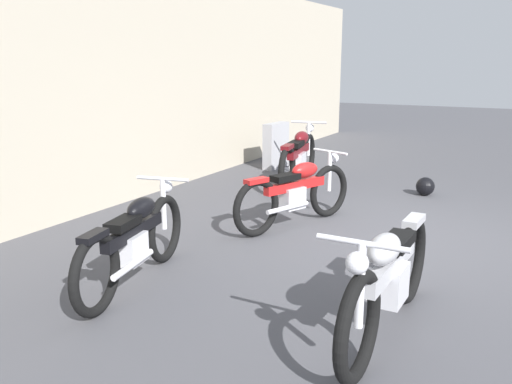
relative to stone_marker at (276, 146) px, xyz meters
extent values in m
plane|color=#47474C|center=(-3.24, -3.23, -0.44)|extent=(40.00, 40.00, 0.00)
cube|color=#B2A893|center=(-3.24, 0.93, 1.27)|extent=(18.00, 0.30, 3.41)
cube|color=#9E9EA3|center=(0.00, 0.00, 0.00)|extent=(0.69, 0.25, 0.87)
sphere|color=black|center=(-0.93, -3.02, -0.29)|extent=(0.28, 0.28, 0.28)
torus|color=black|center=(-2.74, -2.12, -0.09)|extent=(0.69, 0.32, 0.70)
torus|color=black|center=(-3.96, -1.68, -0.09)|extent=(0.69, 0.32, 0.70)
cube|color=silver|center=(-3.40, -1.89, -0.07)|extent=(0.35, 0.29, 0.27)
cube|color=#B21919|center=(-3.35, -1.90, 0.09)|extent=(0.96, 0.43, 0.12)
ellipsoid|color=#B21919|center=(-3.19, -1.96, 0.26)|extent=(0.46, 0.32, 0.19)
cube|color=black|center=(-3.51, -1.84, 0.21)|extent=(0.42, 0.29, 0.08)
cube|color=#B21919|center=(-3.96, -1.68, 0.24)|extent=(0.33, 0.21, 0.06)
cylinder|color=silver|center=(-2.74, -2.12, 0.18)|extent=(0.05, 0.05, 0.53)
cylinder|color=silver|center=(-2.74, -2.12, 0.44)|extent=(0.22, 0.53, 0.03)
sphere|color=silver|center=(-2.67, -2.15, 0.35)|extent=(0.13, 0.13, 0.13)
cylinder|color=silver|center=(-3.62, -1.93, -0.13)|extent=(0.65, 0.28, 0.06)
torus|color=black|center=(-0.52, -0.89, -0.04)|extent=(0.79, 0.23, 0.78)
torus|color=black|center=(-1.95, -1.14, -0.04)|extent=(0.79, 0.23, 0.78)
cube|color=silver|center=(-1.29, -1.03, -0.02)|extent=(0.38, 0.27, 0.30)
cube|color=#590F14|center=(-1.24, -1.02, 0.15)|extent=(1.10, 0.30, 0.13)
ellipsoid|color=#590F14|center=(-1.05, -0.98, 0.34)|extent=(0.50, 0.29, 0.21)
cube|color=black|center=(-1.43, -1.05, 0.29)|extent=(0.46, 0.27, 0.09)
cube|color=#590F14|center=(-1.95, -1.14, 0.32)|extent=(0.36, 0.19, 0.06)
cylinder|color=silver|center=(-0.52, -0.89, 0.25)|extent=(0.06, 0.06, 0.59)
cylinder|color=silver|center=(-0.52, -0.89, 0.55)|extent=(0.15, 0.62, 0.04)
sphere|color=silver|center=(-0.44, -0.87, 0.44)|extent=(0.15, 0.15, 0.15)
cylinder|color=silver|center=(-1.48, -1.19, -0.10)|extent=(0.75, 0.19, 0.06)
torus|color=black|center=(-5.14, -1.23, -0.09)|extent=(0.70, 0.23, 0.70)
torus|color=black|center=(-6.40, -1.51, -0.09)|extent=(0.70, 0.23, 0.70)
cube|color=silver|center=(-5.82, -1.38, -0.07)|extent=(0.34, 0.25, 0.27)
cube|color=black|center=(-5.77, -1.37, 0.09)|extent=(0.98, 0.30, 0.11)
ellipsoid|color=black|center=(-5.60, -1.33, 0.26)|extent=(0.45, 0.28, 0.19)
cube|color=black|center=(-5.94, -1.41, 0.21)|extent=(0.41, 0.25, 0.08)
cube|color=black|center=(-6.40, -1.51, 0.24)|extent=(0.32, 0.18, 0.06)
cylinder|color=silver|center=(-5.14, -1.23, 0.18)|extent=(0.05, 0.05, 0.53)
cylinder|color=silver|center=(-5.14, -1.23, 0.44)|extent=(0.15, 0.55, 0.03)
sphere|color=silver|center=(-5.06, -1.22, 0.34)|extent=(0.13, 0.13, 0.13)
cylinder|color=silver|center=(-5.98, -1.53, -0.13)|extent=(0.67, 0.20, 0.06)
torus|color=black|center=(-6.32, -3.68, -0.06)|extent=(0.75, 0.10, 0.75)
torus|color=black|center=(-4.93, -3.70, -0.06)|extent=(0.75, 0.10, 0.75)
cube|color=silver|center=(-5.57, -3.69, -0.04)|extent=(0.33, 0.21, 0.29)
cube|color=#ADADB2|center=(-5.62, -3.69, 0.12)|extent=(1.06, 0.12, 0.12)
ellipsoid|color=#ADADB2|center=(-5.81, -3.68, 0.31)|extent=(0.46, 0.21, 0.21)
cube|color=black|center=(-5.44, -3.69, 0.26)|extent=(0.41, 0.19, 0.08)
cube|color=#ADADB2|center=(-4.93, -3.70, 0.29)|extent=(0.33, 0.13, 0.06)
cylinder|color=silver|center=(-6.32, -3.68, 0.22)|extent=(0.06, 0.06, 0.57)
cylinder|color=silver|center=(-6.32, -3.68, 0.50)|extent=(0.05, 0.60, 0.04)
sphere|color=silver|center=(-6.40, -3.67, 0.40)|extent=(0.14, 0.14, 0.14)
cylinder|color=silver|center=(-5.37, -3.57, -0.11)|extent=(0.72, 0.07, 0.06)
camera|label=1|loc=(-9.47, -4.61, 1.60)|focal=38.65mm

